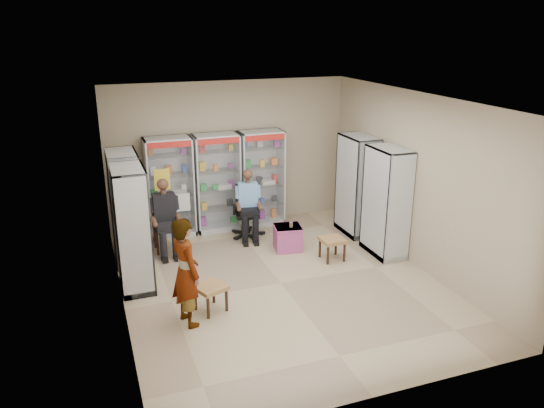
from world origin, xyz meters
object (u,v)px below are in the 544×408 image
object	(u,v)px
seated_shopkeeper	(248,206)
cabinet_back_right	(261,178)
pink_trunk	(288,238)
cabinet_back_left	(170,187)
cabinet_left_near	(133,229)
cabinet_left_far	(126,207)
wooden_chair	(165,227)
woven_stool_a	(332,249)
woven_stool_b	(211,298)
cabinet_right_far	(357,185)
standing_man	(186,272)
cabinet_right_near	(386,202)
office_chair	(247,212)
cabinet_back_mid	(217,183)

from	to	relation	value
seated_shopkeeper	cabinet_back_right	bearing A→B (deg)	62.35
seated_shopkeeper	pink_trunk	xyz separation A→B (m)	(0.51, -0.85, -0.42)
cabinet_back_left	cabinet_left_near	bearing A→B (deg)	-114.61
cabinet_left_far	wooden_chair	size ratio (longest dim) A/B	2.13
woven_stool_a	woven_stool_b	size ratio (longest dim) A/B	0.99
cabinet_right_far	pink_trunk	world-z (taller)	cabinet_right_far
wooden_chair	seated_shopkeeper	xyz separation A→B (m)	(1.66, 0.11, 0.19)
cabinet_back_left	pink_trunk	world-z (taller)	cabinet_back_left
cabinet_back_right	woven_stool_b	distance (m)	3.79
cabinet_back_left	pink_trunk	bearing A→B (deg)	-37.48
cabinet_left_far	standing_man	bearing A→B (deg)	12.77
cabinet_back_right	cabinet_back_left	bearing A→B (deg)	180.00
cabinet_right_near	standing_man	bearing A→B (deg)	106.76
woven_stool_b	cabinet_left_far	bearing A→B (deg)	112.75
cabinet_back_right	office_chair	size ratio (longest dim) A/B	1.94
cabinet_right_far	cabinet_back_right	bearing A→B (deg)	55.27
woven_stool_a	cabinet_back_right	bearing A→B (deg)	105.64
cabinet_left_near	cabinet_back_left	bearing A→B (deg)	155.39
cabinet_right_far	cabinet_left_near	distance (m)	4.55
cabinet_left_far	woven_stool_a	world-z (taller)	cabinet_left_far
cabinet_back_mid	cabinet_left_far	xyz separation A→B (m)	(-1.88, -0.93, 0.00)
woven_stool_a	cabinet_left_near	bearing A→B (deg)	177.66
cabinet_right_near	woven_stool_b	world-z (taller)	cabinet_right_near
cabinet_back_mid	cabinet_right_far	distance (m)	2.82
woven_stool_b	cabinet_right_far	bearing A→B (deg)	30.38
cabinet_back_left	seated_shopkeeper	distance (m)	1.58
cabinet_back_left	standing_man	xyz separation A→B (m)	(-0.37, -3.40, -0.20)
cabinet_back_mid	woven_stool_a	distance (m)	2.79
cabinet_back_mid	office_chair	xyz separation A→B (m)	(0.46, -0.57, -0.48)
seated_shopkeeper	wooden_chair	bearing A→B (deg)	-165.62
cabinet_back_left	wooden_chair	world-z (taller)	cabinet_back_left
cabinet_back_right	woven_stool_b	xyz separation A→B (m)	(-1.88, -3.19, -0.79)
cabinet_back_mid	wooden_chair	distance (m)	1.50
pink_trunk	standing_man	distance (m)	3.05
cabinet_left_far	cabinet_right_far	bearing A→B (deg)	87.43
cabinet_back_right	cabinet_left_near	distance (m)	3.48
cabinet_left_near	cabinet_right_near	bearing A→B (deg)	87.43
standing_man	pink_trunk	bearing A→B (deg)	-64.85
cabinet_right_far	standing_man	xyz separation A→B (m)	(-3.90, -2.27, -0.20)
cabinet_left_near	wooden_chair	xyz separation A→B (m)	(0.68, 1.30, -0.53)
cabinet_back_right	cabinet_right_near	distance (m)	2.76
standing_man	cabinet_back_left	bearing A→B (deg)	-21.19
seated_shopkeeper	cabinet_back_left	bearing A→B (deg)	166.79
office_chair	seated_shopkeeper	distance (m)	0.15
pink_trunk	cabinet_left_far	bearing A→B (deg)	169.22
office_chair	woven_stool_b	world-z (taller)	office_chair
pink_trunk	office_chair	bearing A→B (deg)	119.77
cabinet_back_right	seated_shopkeeper	size ratio (longest dim) A/B	1.52
cabinet_back_left	cabinet_left_far	distance (m)	1.32
cabinet_back_right	pink_trunk	bearing A→B (deg)	-89.20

